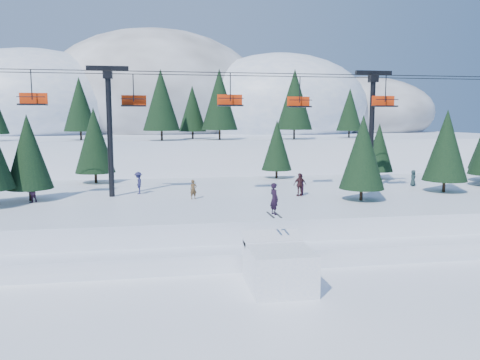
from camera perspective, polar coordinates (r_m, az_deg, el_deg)
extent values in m
plane|color=white|center=(22.60, 4.03, -15.16)|extent=(160.00, 160.00, 0.00)
cube|color=white|center=(39.30, -2.08, -3.47)|extent=(70.00, 22.00, 2.50)
cube|color=white|center=(29.83, 0.43, -8.37)|extent=(70.00, 6.00, 1.10)
cube|color=white|center=(88.60, -6.25, 3.71)|extent=(110.00, 60.00, 6.00)
ellipsoid|color=white|center=(95.16, -23.75, 8.47)|extent=(36.00, 32.40, 19.80)
ellipsoid|color=#605B59|center=(98.39, -10.22, 9.98)|extent=(44.00, 39.60, 26.40)
ellipsoid|color=white|center=(93.19, 4.86, 9.09)|extent=(34.00, 30.60, 19.72)
ellipsoid|color=#605B59|center=(105.43, 14.73, 7.97)|extent=(30.00, 27.00, 15.00)
cylinder|color=black|center=(59.97, -9.51, 5.36)|extent=(0.26, 0.26, 1.24)
cone|color=black|center=(59.98, -9.60, 9.60)|extent=(4.62, 4.62, 7.63)
cylinder|color=black|center=(61.81, -2.50, 5.54)|extent=(0.26, 0.26, 1.28)
cone|color=black|center=(61.83, -2.53, 9.79)|extent=(4.77, 4.77, 7.89)
cylinder|color=black|center=(63.43, 6.61, 5.55)|extent=(0.26, 0.26, 1.30)
cone|color=black|center=(63.45, 6.67, 9.74)|extent=(4.83, 4.83, 7.98)
cylinder|color=black|center=(64.05, -18.81, 5.14)|extent=(0.26, 0.26, 1.13)
cone|color=black|center=(64.04, -18.97, 8.75)|extent=(4.19, 4.19, 6.93)
cylinder|color=black|center=(70.63, 13.14, 5.47)|extent=(0.26, 0.26, 1.00)
cone|color=black|center=(70.61, 13.22, 8.38)|extent=(3.73, 3.73, 6.16)
cylinder|color=black|center=(65.04, -5.78, 5.48)|extent=(0.26, 0.26, 1.01)
cone|color=black|center=(65.02, -5.83, 8.67)|extent=(3.76, 3.76, 6.23)
cube|color=white|center=(24.62, 4.77, -10.60)|extent=(3.14, 3.88, 2.13)
cube|color=white|center=(25.86, 3.89, -7.14)|extent=(3.14, 1.36, 0.76)
imported|color=black|center=(25.36, 4.19, -2.30)|extent=(0.59, 0.73, 1.73)
cube|color=black|center=(25.47, 3.73, -4.26)|extent=(0.11, 1.65, 0.03)
cube|color=black|center=(25.57, 4.60, -4.23)|extent=(0.11, 1.65, 0.03)
cylinder|color=black|center=(38.51, -15.58, 5.41)|extent=(0.44, 0.44, 10.00)
cube|color=black|center=(38.69, -15.85, 12.98)|extent=(3.20, 0.35, 0.35)
cube|color=black|center=(38.65, -15.83, 12.31)|extent=(0.70, 0.70, 0.70)
cylinder|color=black|center=(42.29, 15.72, 5.56)|extent=(0.44, 0.44, 10.00)
cube|color=black|center=(42.45, 15.97, 12.45)|extent=(3.20, 0.35, 0.35)
cube|color=black|center=(42.41, 15.94, 11.85)|extent=(0.70, 0.70, 0.70)
cylinder|color=black|center=(37.89, 1.16, 12.92)|extent=(46.00, 0.06, 0.06)
cylinder|color=black|center=(40.25, 0.52, 12.60)|extent=(46.00, 0.06, 0.06)
cylinder|color=black|center=(38.34, -24.09, 10.57)|extent=(0.08, 0.08, 2.20)
cube|color=black|center=(38.27, -23.97, 8.41)|extent=(2.00, 0.75, 0.12)
cube|color=red|center=(38.66, -23.87, 9.07)|extent=(2.00, 0.10, 0.85)
cylinder|color=black|center=(37.95, -24.15, 9.24)|extent=(2.00, 0.06, 0.06)
cylinder|color=black|center=(39.62, -12.88, 10.90)|extent=(0.08, 0.08, 2.20)
cube|color=black|center=(39.56, -12.81, 8.80)|extent=(2.00, 0.75, 0.12)
cube|color=red|center=(39.95, -12.80, 9.44)|extent=(2.00, 0.10, 0.85)
cylinder|color=black|center=(39.23, -12.87, 9.62)|extent=(2.00, 0.06, 0.06)
cylinder|color=black|center=(37.55, -1.18, 11.28)|extent=(0.08, 0.08, 2.20)
cube|color=black|center=(37.48, -1.18, 9.07)|extent=(2.00, 0.75, 0.12)
cube|color=red|center=(37.88, -1.26, 9.74)|extent=(2.00, 0.10, 0.85)
cylinder|color=black|center=(37.16, -1.10, 9.93)|extent=(2.00, 0.06, 0.06)
cylinder|color=black|center=(41.28, 7.30, 10.88)|extent=(0.08, 0.08, 2.20)
cube|color=black|center=(41.22, 7.27, 8.86)|extent=(2.00, 0.75, 0.12)
cube|color=red|center=(41.59, 7.13, 9.47)|extent=(2.00, 0.10, 0.85)
cylinder|color=black|center=(40.90, 7.43, 9.64)|extent=(2.00, 0.06, 0.06)
cylinder|color=black|center=(41.51, 17.34, 10.59)|extent=(0.08, 0.08, 2.20)
cube|color=black|center=(41.45, 17.26, 8.59)|extent=(2.00, 0.75, 0.12)
cube|color=red|center=(41.80, 17.05, 9.20)|extent=(2.00, 0.10, 0.85)
cylinder|color=black|center=(41.16, 17.51, 9.35)|extent=(2.00, 0.06, 0.06)
cylinder|color=black|center=(43.53, 23.59, -0.70)|extent=(0.26, 0.26, 0.98)
cone|color=black|center=(43.21, 23.84, 3.90)|extent=(3.64, 3.64, 6.02)
cylinder|color=black|center=(50.63, 16.45, 0.58)|extent=(0.26, 0.26, 0.81)
cone|color=black|center=(50.38, 16.57, 3.82)|extent=(2.99, 2.99, 4.95)
cylinder|color=black|center=(47.63, -17.17, 0.27)|extent=(0.26, 0.26, 1.02)
cone|color=black|center=(47.34, -17.34, 4.66)|extent=(3.80, 3.80, 6.29)
cylinder|color=black|center=(49.56, 4.48, 0.74)|extent=(0.26, 0.26, 0.85)
cone|color=black|center=(49.30, 4.51, 4.26)|extent=(3.17, 3.17, 5.24)
cylinder|color=black|center=(39.09, -24.15, -1.63)|extent=(0.26, 0.26, 0.92)
cone|color=black|center=(38.75, -24.41, 3.17)|extent=(3.42, 3.42, 5.65)
cylinder|color=black|center=(36.95, 14.55, -1.71)|extent=(0.26, 0.26, 0.91)
cone|color=black|center=(36.59, 14.71, 3.33)|extent=(3.39, 3.39, 5.60)
imported|color=#371B20|center=(37.95, 7.30, -0.56)|extent=(1.16, 0.62, 1.88)
imported|color=#42253F|center=(38.11, -24.09, -1.33)|extent=(0.93, 0.98, 1.60)
imported|color=brown|center=(36.46, -5.70, -1.15)|extent=(0.64, 0.52, 1.51)
imported|color=#22224B|center=(39.72, -12.29, -0.34)|extent=(0.79, 1.25, 1.84)
imported|color=#1C2C2F|center=(46.22, 20.35, 0.22)|extent=(0.70, 0.85, 1.50)
imported|color=#47223F|center=(38.35, 7.31, -0.56)|extent=(0.91, 1.11, 1.77)
cylinder|color=black|center=(28.21, 8.55, -9.60)|extent=(0.06, 0.06, 0.90)
cylinder|color=black|center=(29.05, 13.96, -9.24)|extent=(0.06, 0.06, 0.90)
cube|color=red|center=(28.57, 11.30, -9.24)|extent=(2.80, 0.18, 0.55)
cylinder|color=black|center=(30.54, 17.26, -8.53)|extent=(0.06, 0.06, 0.90)
cylinder|color=black|center=(32.60, 20.63, -7.67)|extent=(0.06, 0.06, 0.90)
cube|color=red|center=(31.53, 19.01, -7.91)|extent=(2.63, 1.03, 0.55)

